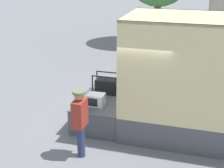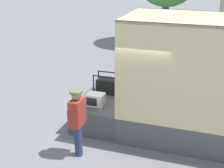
# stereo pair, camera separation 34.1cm
# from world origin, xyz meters

# --- Properties ---
(ground_plane) EXTENTS (160.00, 160.00, 0.00)m
(ground_plane) POSITION_xyz_m (0.00, 0.00, 0.00)
(ground_plane) COLOR slate
(tailgate_deck) EXTENTS (1.32, 2.04, 0.70)m
(tailgate_deck) POSITION_xyz_m (-0.66, 0.00, 0.35)
(tailgate_deck) COLOR #4C4C51
(tailgate_deck) RESTS_ON ground
(microwave) EXTENTS (0.46, 0.37, 0.32)m
(microwave) POSITION_xyz_m (-0.73, -0.47, 0.86)
(microwave) COLOR white
(microwave) RESTS_ON tailgate_deck
(portable_generator) EXTENTS (0.74, 0.45, 0.58)m
(portable_generator) POSITION_xyz_m (-0.70, 0.44, 0.92)
(portable_generator) COLOR black
(portable_generator) RESTS_ON tailgate_deck
(worker_person) EXTENTS (0.30, 0.44, 1.66)m
(worker_person) POSITION_xyz_m (-0.65, -1.82, 1.01)
(worker_person) COLOR navy
(worker_person) RESTS_ON ground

